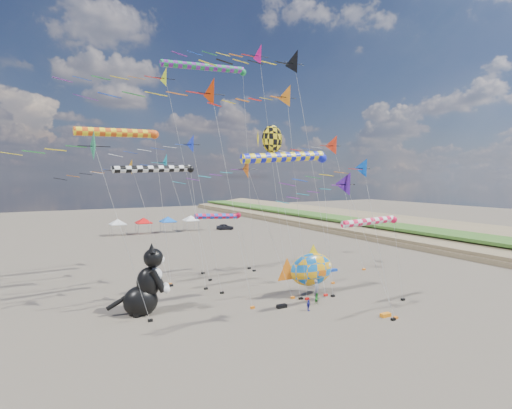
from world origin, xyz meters
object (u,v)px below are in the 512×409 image
object	(u,v)px
person_adult	(317,289)
cat_inflatable	(144,279)
child_blue	(308,305)
fish_inflatable	(311,269)
child_green	(317,299)
parked_car	(225,227)

from	to	relation	value
person_adult	cat_inflatable	bearing A→B (deg)	141.02
cat_inflatable	child_blue	world-z (taller)	cat_inflatable
fish_inflatable	child_blue	size ratio (longest dim) A/B	6.55
child_blue	child_green	bearing A→B (deg)	9.69
child_blue	parked_car	world-z (taller)	parked_car
child_green	child_blue	distance (m)	2.05
cat_inflatable	parked_car	distance (m)	53.55
person_adult	parked_car	bearing A→B (deg)	50.64
child_blue	parked_car	bearing A→B (deg)	51.64
child_green	cat_inflatable	bearing A→B (deg)	161.63
person_adult	child_blue	distance (m)	3.62
child_green	parked_car	bearing A→B (deg)	76.31
person_adult	child_blue	size ratio (longest dim) A/B	1.87
cat_inflatable	child_blue	bearing A→B (deg)	-13.39
child_blue	parked_car	xyz separation A→B (m)	(15.26, 51.86, 0.16)
child_green	child_blue	xyz separation A→B (m)	(-1.75, -1.08, -0.02)
fish_inflatable	child_blue	distance (m)	5.18
cat_inflatable	person_adult	size ratio (longest dim) A/B	3.25
child_blue	person_adult	bearing A→B (deg)	19.88
cat_inflatable	parked_car	bearing A→B (deg)	71.40
cat_inflatable	fish_inflatable	size ratio (longest dim) A/B	0.93
child_green	fish_inflatable	bearing A→B (deg)	66.44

